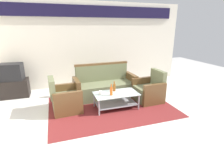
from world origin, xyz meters
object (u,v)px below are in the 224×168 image
at_px(couch, 105,86).
at_px(armchair_right, 149,91).
at_px(bottle_orange, 111,91).
at_px(armchair_left, 65,100).
at_px(tv_stand, 14,88).
at_px(television, 11,72).
at_px(coffee_table, 116,98).
at_px(bottle_brown, 114,87).
at_px(cup, 101,93).

relative_size(couch, armchair_right, 2.15).
bearing_deg(couch, bottle_orange, 80.64).
relative_size(armchair_left, bottle_orange, 3.01).
xyz_separation_m(armchair_left, tv_stand, (-1.36, 1.43, -0.03)).
height_order(bottle_orange, television, television).
relative_size(armchair_right, coffee_table, 0.77).
xyz_separation_m(coffee_table, television, (-2.60, 1.71, 0.49)).
height_order(armchair_left, bottle_brown, armchair_left).
bearing_deg(tv_stand, television, 84.36).
xyz_separation_m(couch, coffee_table, (0.04, -0.88, -0.04)).
distance_m(coffee_table, cup, 0.44).
relative_size(armchair_left, coffee_table, 0.77).
bearing_deg(cup, coffee_table, -4.19).
relative_size(bottle_orange, tv_stand, 0.35).
bearing_deg(couch, armchair_right, 144.57).
bearing_deg(coffee_table, bottle_brown, 86.59).
xyz_separation_m(armchair_right, tv_stand, (-3.64, 1.53, -0.03)).
height_order(armchair_left, tv_stand, armchair_left).
distance_m(cup, television, 2.79).
bearing_deg(armchair_right, cup, 93.61).
bearing_deg(bottle_orange, couch, 83.18).
height_order(coffee_table, bottle_brown, bottle_brown).
distance_m(bottle_brown, cup, 0.43).
xyz_separation_m(bottle_brown, tv_stand, (-2.61, 1.53, -0.25)).
bearing_deg(coffee_table, armchair_left, 167.44).
bearing_deg(coffee_table, bottle_orange, -151.89).
bearing_deg(armchair_right, coffee_table, 97.39).
bearing_deg(coffee_table, armchair_right, 9.76).
bearing_deg(armchair_left, coffee_table, 73.85).
height_order(coffee_table, cup, cup).
xyz_separation_m(armchair_right, bottle_brown, (-1.03, -0.01, 0.22)).
bearing_deg(bottle_brown, cup, -160.25).
distance_m(bottle_orange, tv_stand, 3.04).
bearing_deg(coffee_table, couch, 92.57).
bearing_deg(cup, bottle_brown, 19.75).
height_order(couch, coffee_table, couch).
distance_m(armchair_right, bottle_brown, 1.05).
xyz_separation_m(bottle_brown, television, (-2.61, 1.54, 0.25)).
height_order(coffee_table, bottle_orange, bottle_orange).
bearing_deg(television, tv_stand, 90.00).
bearing_deg(armchair_left, bottle_orange, 68.10).
distance_m(armchair_left, bottle_orange, 1.16).
bearing_deg(couch, tv_stand, -20.51).
bearing_deg(tv_stand, armchair_right, -22.79).
relative_size(bottle_brown, tv_stand, 0.32).
xyz_separation_m(bottle_orange, cup, (-0.24, 0.11, -0.06)).
bearing_deg(couch, coffee_table, 90.03).
xyz_separation_m(couch, armchair_left, (-1.20, -0.60, -0.03)).
bearing_deg(bottle_orange, television, 143.74).
distance_m(armchair_left, television, 2.03).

